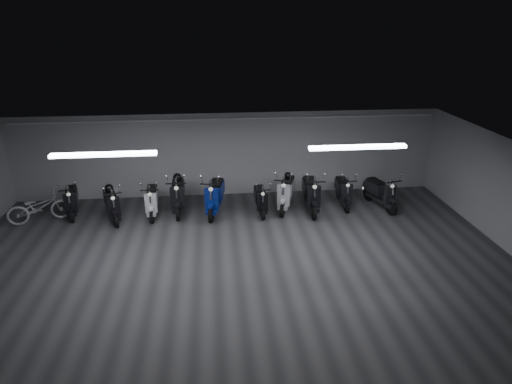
{
  "coord_description": "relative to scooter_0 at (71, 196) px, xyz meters",
  "views": [
    {
      "loc": [
        -0.47,
        -8.92,
        5.72
      ],
      "look_at": [
        0.67,
        2.5,
        1.05
      ],
      "focal_mm": 30.68,
      "sensor_mm": 36.0,
      "label": 1
    }
  ],
  "objects": [
    {
      "name": "fluor_strip_right",
      "position": [
        7.84,
        -2.78,
        2.11
      ],
      "size": [
        2.4,
        0.18,
        0.08
      ],
      "primitive_type": "cube",
      "color": "white",
      "rests_on": "ceiling"
    },
    {
      "name": "helmet_2",
      "position": [
        3.21,
        0.2,
        0.41
      ],
      "size": [
        0.26,
        0.26,
        0.26
      ],
      "primitive_type": "sphere",
      "color": "black",
      "rests_on": "scooter_3"
    },
    {
      "name": "scooter_9",
      "position": [
        9.56,
        -0.39,
        0.03
      ],
      "size": [
        1.06,
        1.88,
        1.33
      ],
      "primitive_type": null,
      "rotation": [
        0.0,
        0.0,
        0.27
      ],
      "color": "black",
      "rests_on": "floor"
    },
    {
      "name": "scooter_0",
      "position": [
        0.0,
        0.0,
        0.0
      ],
      "size": [
        0.93,
        1.78,
        1.27
      ],
      "primitive_type": null,
      "rotation": [
        0.0,
        0.0,
        0.23
      ],
      "color": "black",
      "rests_on": "floor"
    },
    {
      "name": "scooter_3",
      "position": [
        3.21,
        -0.07,
        0.1
      ],
      "size": [
        0.7,
        1.98,
        1.46
      ],
      "primitive_type": null,
      "rotation": [
        0.0,
        0.0,
        0.03
      ],
      "color": "black",
      "rests_on": "floor"
    },
    {
      "name": "fluor_strip_left",
      "position": [
        1.84,
        -2.78,
        2.11
      ],
      "size": [
        2.4,
        0.18,
        0.08
      ],
      "primitive_type": "cube",
      "color": "white",
      "rests_on": "ceiling"
    },
    {
      "name": "scooter_7",
      "position": [
        7.32,
        -0.41,
        0.11
      ],
      "size": [
        0.79,
        2.04,
        1.49
      ],
      "primitive_type": null,
      "rotation": [
        0.0,
        0.0,
        -0.06
      ],
      "color": "black",
      "rests_on": "floor"
    },
    {
      "name": "scooter_4",
      "position": [
        4.35,
        -0.29,
        0.11
      ],
      "size": [
        1.03,
        2.08,
        1.48
      ],
      "primitive_type": null,
      "rotation": [
        0.0,
        0.0,
        -0.19
      ],
      "color": "navy",
      "rests_on": "floor"
    },
    {
      "name": "scooter_8",
      "position": [
        8.44,
        -0.1,
        0.0
      ],
      "size": [
        0.67,
        1.74,
        1.28
      ],
      "primitive_type": null,
      "rotation": [
        0.0,
        0.0,
        -0.06
      ],
      "color": "black",
      "rests_on": "floor"
    },
    {
      "name": "back_wall",
      "position": [
        4.84,
        1.22,
        0.77
      ],
      "size": [
        14.0,
        0.01,
        2.8
      ],
      "primitive_type": "cube",
      "color": "#9D9D9F",
      "rests_on": "ground"
    },
    {
      "name": "floor",
      "position": [
        4.84,
        -3.78,
        -0.64
      ],
      "size": [
        14.0,
        10.0,
        0.01
      ],
      "primitive_type": "cube",
      "color": "#333336",
      "rests_on": "ground"
    },
    {
      "name": "scooter_1",
      "position": [
        1.3,
        -0.48,
        0.02
      ],
      "size": [
        1.12,
        1.84,
        1.3
      ],
      "primitive_type": null,
      "rotation": [
        0.0,
        0.0,
        0.33
      ],
      "color": "black",
      "rests_on": "floor"
    },
    {
      "name": "helmet_1",
      "position": [
        1.22,
        -0.25,
        0.3
      ],
      "size": [
        0.25,
        0.25,
        0.25
      ],
      "primitive_type": "sphere",
      "color": "black",
      "rests_on": "scooter_1"
    },
    {
      "name": "scooter_5",
      "position": [
        5.75,
        -0.41,
        -0.04
      ],
      "size": [
        0.57,
        1.6,
        1.18
      ],
      "primitive_type": null,
      "rotation": [
        0.0,
        0.0,
        0.02
      ],
      "color": "black",
      "rests_on": "floor"
    },
    {
      "name": "scooter_6",
      "position": [
        6.58,
        -0.17,
        0.09
      ],
      "size": [
        1.22,
        2.04,
        1.44
      ],
      "primitive_type": null,
      "rotation": [
        0.0,
        0.0,
        -0.32
      ],
      "color": "#B1B1B5",
      "rests_on": "floor"
    },
    {
      "name": "conduit",
      "position": [
        4.84,
        1.14,
        1.99
      ],
      "size": [
        13.6,
        0.05,
        0.05
      ],
      "primitive_type": "cylinder",
      "rotation": [
        0.0,
        1.57,
        0.0
      ],
      "color": "white",
      "rests_on": "back_wall"
    },
    {
      "name": "helmet_0",
      "position": [
        6.66,
        0.09,
        0.37
      ],
      "size": [
        0.23,
        0.23,
        0.23
      ],
      "primitive_type": "sphere",
      "color": "black",
      "rests_on": "scooter_6"
    },
    {
      "name": "bicycle",
      "position": [
        -0.82,
        -0.38,
        -0.07
      ],
      "size": [
        1.85,
        1.16,
        1.13
      ],
      "primitive_type": "imported",
      "rotation": [
        0.0,
        0.0,
        1.91
      ],
      "color": "white",
      "rests_on": "floor"
    },
    {
      "name": "ceiling",
      "position": [
        4.84,
        -3.78,
        2.17
      ],
      "size": [
        14.0,
        10.0,
        0.01
      ],
      "primitive_type": "cube",
      "color": "gray",
      "rests_on": "ground"
    },
    {
      "name": "scooter_2",
      "position": [
        2.44,
        -0.24,
        0.01
      ],
      "size": [
        0.67,
        1.75,
        1.28
      ],
      "primitive_type": null,
      "rotation": [
        0.0,
        0.0,
        0.05
      ],
      "color": "silver",
      "rests_on": "floor"
    }
  ]
}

